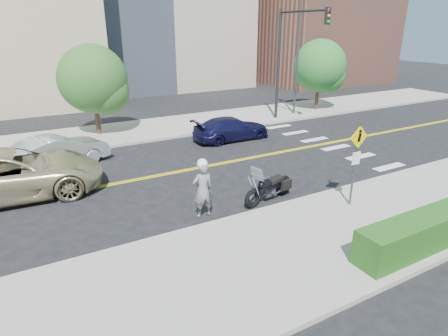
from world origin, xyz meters
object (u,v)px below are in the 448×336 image
object	(u,v)px
motorcycle	(269,182)
parked_car_blue	(231,128)
suv	(11,174)
pedestrian_sign	(356,156)
motorcyclist	(203,188)
parked_car_silver	(58,152)

from	to	relation	value
motorcycle	parked_car_blue	xyz separation A→B (m)	(2.79, 7.61, -0.08)
suv	pedestrian_sign	bearing A→B (deg)	-120.03
pedestrian_sign	suv	distance (m)	12.62
motorcyclist	parked_car_blue	distance (m)	9.38
pedestrian_sign	parked_car_silver	world-z (taller)	pedestrian_sign
pedestrian_sign	motorcycle	xyz separation A→B (m)	(-2.16, 1.96, -1.22)
motorcyclist	motorcycle	distance (m)	2.74
motorcycle	suv	world-z (taller)	suv
pedestrian_sign	suv	bearing A→B (deg)	146.47
motorcycle	suv	bearing A→B (deg)	135.16
pedestrian_sign	parked_car_silver	distance (m)	12.87
motorcyclist	suv	size ratio (longest dim) A/B	0.32
pedestrian_sign	parked_car_blue	size ratio (longest dim) A/B	0.66
motorcyclist	parked_car_blue	bearing A→B (deg)	-122.49
pedestrian_sign	parked_car_silver	xyz separation A→B (m)	(-8.59, 9.51, -1.21)
pedestrian_sign	suv	size ratio (longest dim) A/B	0.45
motorcycle	suv	distance (m)	9.71
parked_car_blue	motorcycle	bearing A→B (deg)	159.26
suv	parked_car_silver	size ratio (longest dim) A/B	1.45
suv	parked_car_blue	size ratio (longest dim) A/B	1.47
parked_car_silver	parked_car_blue	xyz separation A→B (m)	(9.22, 0.05, -0.10)
suv	parked_car_blue	bearing A→B (deg)	-73.24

